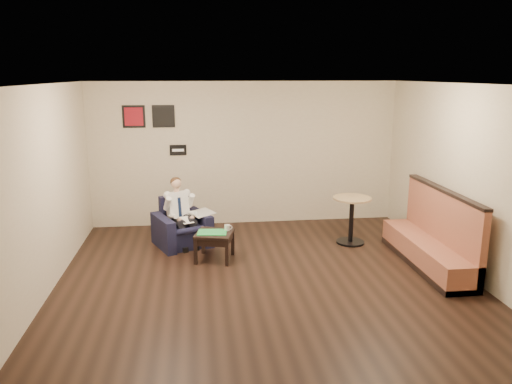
{
  "coord_description": "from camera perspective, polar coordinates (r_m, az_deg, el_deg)",
  "views": [
    {
      "loc": [
        -0.96,
        -6.66,
        2.94
      ],
      "look_at": [
        -0.0,
        1.2,
        1.05
      ],
      "focal_mm": 35.0,
      "sensor_mm": 36.0,
      "label": 1
    }
  ],
  "objects": [
    {
      "name": "coffee_mug",
      "position": [
        8.1,
        -3.32,
        -4.08
      ],
      "size": [
        0.1,
        0.1,
        0.1
      ],
      "primitive_type": "cylinder",
      "rotation": [
        0.0,
        0.0,
        -0.26
      ],
      "color": "white",
      "rests_on": "side_table"
    },
    {
      "name": "newspaper",
      "position": [
        8.79,
        -6.2,
        -2.38
      ],
      "size": [
        0.52,
        0.56,
        0.01
      ],
      "primitive_type": "cube",
      "rotation": [
        0.0,
        0.0,
        0.45
      ],
      "color": "silver",
      "rests_on": "armchair"
    },
    {
      "name": "armchair",
      "position": [
        8.79,
        -8.47,
        -3.47
      ],
      "size": [
        1.11,
        1.11,
        0.82
      ],
      "primitive_type": "cube",
      "rotation": [
        0.0,
        0.0,
        0.4
      ],
      "color": "black",
      "rests_on": "ground"
    },
    {
      "name": "ground",
      "position": [
        7.34,
        1.18,
        -10.21
      ],
      "size": [
        6.0,
        6.0,
        0.0
      ],
      "primitive_type": "plane",
      "color": "black",
      "rests_on": "ground"
    },
    {
      "name": "seated_man",
      "position": [
        8.65,
        -8.25,
        -2.68
      ],
      "size": [
        0.81,
        0.95,
        1.13
      ],
      "primitive_type": null,
      "rotation": [
        0.0,
        0.0,
        0.4
      ],
      "color": "white",
      "rests_on": "armchair"
    },
    {
      "name": "ceiling",
      "position": [
        6.73,
        1.29,
        12.22
      ],
      "size": [
        6.0,
        6.0,
        0.02
      ],
      "primitive_type": "cube",
      "color": "white",
      "rests_on": "wall_back"
    },
    {
      "name": "smartphone",
      "position": [
        8.17,
        -4.18,
        -4.25
      ],
      "size": [
        0.16,
        0.13,
        0.01
      ],
      "primitive_type": "cube",
      "rotation": [
        0.0,
        0.0,
        -0.43
      ],
      "color": "black",
      "rests_on": "side_table"
    },
    {
      "name": "wall_front",
      "position": [
        4.08,
        7.28,
        -8.85
      ],
      "size": [
        6.0,
        0.02,
        2.8
      ],
      "primitive_type": "cube",
      "color": "beige",
      "rests_on": "ground"
    },
    {
      "name": "art_print_right",
      "position": [
        9.69,
        -10.53,
        8.51
      ],
      "size": [
        0.42,
        0.03,
        0.42
      ],
      "primitive_type": "cube",
      "color": "black",
      "rests_on": "wall_back"
    },
    {
      "name": "green_folder",
      "position": [
        8.02,
        -5.03,
        -4.6
      ],
      "size": [
        0.5,
        0.38,
        0.01
      ],
      "primitive_type": "cube",
      "rotation": [
        0.0,
        0.0,
        -0.12
      ],
      "color": "green",
      "rests_on": "side_table"
    },
    {
      "name": "cafe_table",
      "position": [
        8.95,
        10.83,
        -3.2
      ],
      "size": [
        0.89,
        0.89,
        0.84
      ],
      "primitive_type": "cylinder",
      "rotation": [
        0.0,
        0.0,
        0.43
      ],
      "color": "tan",
      "rests_on": "ground"
    },
    {
      "name": "wall_right",
      "position": [
        7.9,
        23.33,
        1.06
      ],
      "size": [
        0.02,
        6.0,
        2.8
      ],
      "primitive_type": "cube",
      "color": "beige",
      "rests_on": "ground"
    },
    {
      "name": "seating_sign",
      "position": [
        9.75,
        -8.89,
        4.76
      ],
      "size": [
        0.32,
        0.02,
        0.2
      ],
      "primitive_type": "cube",
      "color": "black",
      "rests_on": "wall_back"
    },
    {
      "name": "art_print_left",
      "position": [
        9.74,
        -13.79,
        8.37
      ],
      "size": [
        0.42,
        0.03,
        0.42
      ],
      "primitive_type": "cube",
      "color": "maroon",
      "rests_on": "wall_back"
    },
    {
      "name": "wall_left",
      "position": [
        7.13,
        -23.38,
        -0.18
      ],
      "size": [
        0.02,
        6.0,
        2.8
      ],
      "primitive_type": "cube",
      "color": "beige",
      "rests_on": "ground"
    },
    {
      "name": "wall_back",
      "position": [
        9.83,
        -1.25,
        4.38
      ],
      "size": [
        6.0,
        0.02,
        2.8
      ],
      "primitive_type": "cube",
      "color": "beige",
      "rests_on": "ground"
    },
    {
      "name": "side_table",
      "position": [
        8.11,
        -4.75,
        -6.16
      ],
      "size": [
        0.69,
        0.69,
        0.46
      ],
      "primitive_type": "cube",
      "rotation": [
        0.0,
        0.0,
        -0.26
      ],
      "color": "black",
      "rests_on": "ground"
    },
    {
      "name": "banquette",
      "position": [
        8.19,
        19.12,
        -3.96
      ],
      "size": [
        0.56,
        2.34,
        1.2
      ],
      "primitive_type": "cube",
      "color": "#9D553D",
      "rests_on": "ground"
    },
    {
      "name": "lap_papers",
      "position": [
        8.58,
        -8.01,
        -3.2
      ],
      "size": [
        0.29,
        0.32,
        0.01
      ],
      "primitive_type": "cube",
      "rotation": [
        0.0,
        0.0,
        0.47
      ],
      "color": "white",
      "rests_on": "seated_man"
    }
  ]
}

